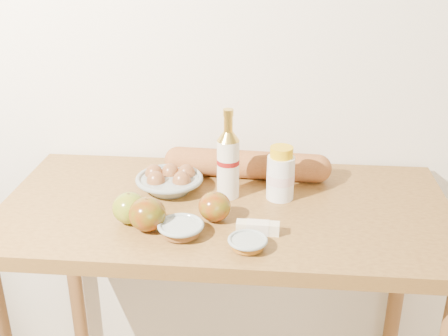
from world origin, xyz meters
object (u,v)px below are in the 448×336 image
Objects in this scene: table at (225,244)px; bourbon_bottle at (228,162)px; baguette at (247,164)px; cream_bottle at (281,175)px; egg_bowl at (170,181)px.

table is 0.23m from bourbon_bottle.
table is at bearing -101.73° from baguette.
table is 4.80× the size of bourbon_bottle.
table is 8.07× the size of cream_bottle.
cream_bottle is 0.30× the size of baguette.
cream_bottle reaches higher than baguette.
cream_bottle is 0.16m from baguette.
egg_bowl is at bearing 155.48° from table.
bourbon_bottle is 1.68× the size of cream_bottle.
baguette reaches higher than egg_bowl.
egg_bowl reaches higher than table.
bourbon_bottle is at bearing -7.88° from egg_bowl.
table is at bearing -24.52° from egg_bowl.
table is 2.42× the size of baguette.
bourbon_bottle is 0.15m from baguette.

